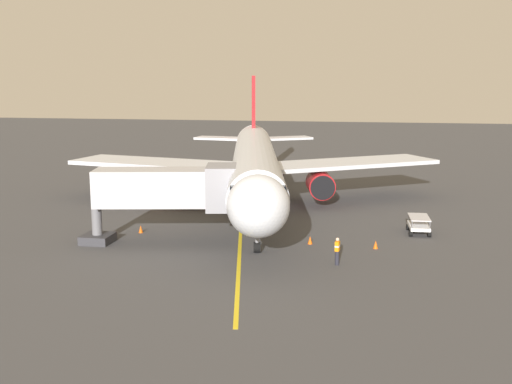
{
  "coord_description": "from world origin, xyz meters",
  "views": [
    {
      "loc": [
        -7.7,
        52.11,
        11.19
      ],
      "look_at": [
        0.15,
        8.99,
        3.0
      ],
      "focal_mm": 42.64,
      "sensor_mm": 36.0,
      "label": 1
    }
  ],
  "objects_px": {
    "safety_cone_wing_starboard": "(310,240)",
    "safety_cone_nose_left": "(376,245)",
    "jet_bridge": "(178,189)",
    "baggage_cart_near_nose": "(419,225)",
    "airplane": "(255,163)",
    "safety_cone_nose_right": "(141,229)",
    "ground_crew_marshaller": "(337,251)"
  },
  "relations": [
    {
      "from": "ground_crew_marshaller",
      "to": "safety_cone_wing_starboard",
      "type": "relative_size",
      "value": 3.11
    },
    {
      "from": "jet_bridge",
      "to": "baggage_cart_near_nose",
      "type": "bearing_deg",
      "value": -161.42
    },
    {
      "from": "airplane",
      "to": "safety_cone_nose_right",
      "type": "height_order",
      "value": "airplane"
    },
    {
      "from": "safety_cone_nose_left",
      "to": "safety_cone_nose_right",
      "type": "relative_size",
      "value": 1.0
    },
    {
      "from": "safety_cone_nose_right",
      "to": "baggage_cart_near_nose",
      "type": "bearing_deg",
      "value": -170.35
    },
    {
      "from": "airplane",
      "to": "ground_crew_marshaller",
      "type": "relative_size",
      "value": 23.47
    },
    {
      "from": "jet_bridge",
      "to": "safety_cone_wing_starboard",
      "type": "bearing_deg",
      "value": -171.93
    },
    {
      "from": "safety_cone_wing_starboard",
      "to": "safety_cone_nose_left",
      "type": "bearing_deg",
      "value": 175.28
    },
    {
      "from": "ground_crew_marshaller",
      "to": "safety_cone_nose_left",
      "type": "relative_size",
      "value": 3.11
    },
    {
      "from": "ground_crew_marshaller",
      "to": "safety_cone_nose_right",
      "type": "xyz_separation_m",
      "value": [
        14.65,
        -5.32,
        -0.61
      ]
    },
    {
      "from": "ground_crew_marshaller",
      "to": "safety_cone_nose_left",
      "type": "bearing_deg",
      "value": -119.99
    },
    {
      "from": "jet_bridge",
      "to": "airplane",
      "type": "bearing_deg",
      "value": -104.44
    },
    {
      "from": "safety_cone_nose_left",
      "to": "airplane",
      "type": "bearing_deg",
      "value": -47.44
    },
    {
      "from": "safety_cone_nose_left",
      "to": "ground_crew_marshaller",
      "type": "bearing_deg",
      "value": 60.01
    },
    {
      "from": "airplane",
      "to": "jet_bridge",
      "type": "height_order",
      "value": "airplane"
    },
    {
      "from": "jet_bridge",
      "to": "baggage_cart_near_nose",
      "type": "height_order",
      "value": "jet_bridge"
    },
    {
      "from": "airplane",
      "to": "safety_cone_nose_left",
      "type": "xyz_separation_m",
      "value": [
        -10.28,
        11.19,
        -3.73
      ]
    },
    {
      "from": "airplane",
      "to": "safety_cone_wing_starboard",
      "type": "distance_m",
      "value": 12.86
    },
    {
      "from": "ground_crew_marshaller",
      "to": "safety_cone_nose_right",
      "type": "height_order",
      "value": "ground_crew_marshaller"
    },
    {
      "from": "ground_crew_marshaller",
      "to": "safety_cone_wing_starboard",
      "type": "bearing_deg",
      "value": -65.21
    },
    {
      "from": "ground_crew_marshaller",
      "to": "safety_cone_wing_starboard",
      "type": "height_order",
      "value": "ground_crew_marshaller"
    },
    {
      "from": "baggage_cart_near_nose",
      "to": "safety_cone_nose_right",
      "type": "distance_m",
      "value": 20.45
    },
    {
      "from": "baggage_cart_near_nose",
      "to": "safety_cone_nose_right",
      "type": "height_order",
      "value": "baggage_cart_near_nose"
    },
    {
      "from": "jet_bridge",
      "to": "ground_crew_marshaller",
      "type": "relative_size",
      "value": 6.73
    },
    {
      "from": "jet_bridge",
      "to": "safety_cone_nose_right",
      "type": "bearing_deg",
      "value": -30.5
    },
    {
      "from": "airplane",
      "to": "ground_crew_marshaller",
      "type": "xyz_separation_m",
      "value": [
        -7.91,
        15.29,
        -3.12
      ]
    },
    {
      "from": "jet_bridge",
      "to": "ground_crew_marshaller",
      "type": "distance_m",
      "value": 11.84
    },
    {
      "from": "jet_bridge",
      "to": "safety_cone_nose_right",
      "type": "distance_m",
      "value": 5.46
    },
    {
      "from": "safety_cone_wing_starboard",
      "to": "baggage_cart_near_nose",
      "type": "bearing_deg",
      "value": -150.48
    },
    {
      "from": "ground_crew_marshaller",
      "to": "airplane",
      "type": "bearing_deg",
      "value": -62.63
    },
    {
      "from": "airplane",
      "to": "safety_cone_nose_right",
      "type": "xyz_separation_m",
      "value": [
        6.73,
        9.97,
        -3.73
      ]
    },
    {
      "from": "airplane",
      "to": "baggage_cart_near_nose",
      "type": "relative_size",
      "value": 15.13
    }
  ]
}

